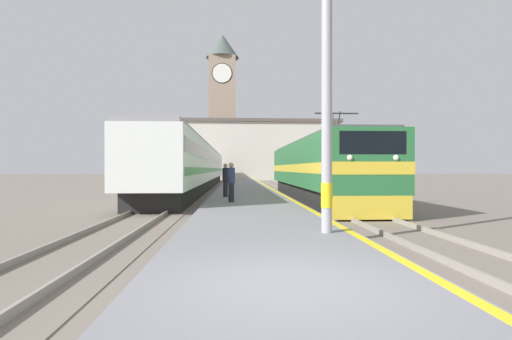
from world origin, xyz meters
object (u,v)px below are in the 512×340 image
object	(u,v)px
locomotive_train	(315,170)
person_on_platform	(231,181)
passenger_train	(198,166)
clock_tower	(222,101)
second_waiting_passenger	(225,179)
catenary_mast	(331,55)

from	to	relation	value
locomotive_train	person_on_platform	bearing A→B (deg)	-136.13
passenger_train	clock_tower	xyz separation A→B (m)	(1.06, 36.69, 12.21)
second_waiting_passenger	locomotive_train	bearing A→B (deg)	14.04
catenary_mast	clock_tower	size ratio (longest dim) A/B	0.32
locomotive_train	second_waiting_passenger	world-z (taller)	locomotive_train
catenary_mast	clock_tower	distance (m)	65.33
passenger_train	catenary_mast	xyz separation A→B (m)	(5.72, -27.76, 2.52)
clock_tower	passenger_train	bearing A→B (deg)	-91.66
second_waiting_passenger	clock_tower	xyz separation A→B (m)	(-1.83, 52.20, 13.01)
passenger_train	clock_tower	world-z (taller)	clock_tower
person_on_platform	second_waiting_passenger	bearing A→B (deg)	95.91
locomotive_train	clock_tower	distance (m)	52.88
second_waiting_passenger	clock_tower	bearing A→B (deg)	92.00
catenary_mast	passenger_train	bearing A→B (deg)	101.65
clock_tower	catenary_mast	bearing A→B (deg)	-85.86
passenger_train	catenary_mast	distance (m)	28.45
passenger_train	person_on_platform	world-z (taller)	passenger_train
passenger_train	person_on_platform	xyz separation A→B (m)	(3.24, -18.88, -0.80)
locomotive_train	catenary_mast	world-z (taller)	catenary_mast
passenger_train	second_waiting_passenger	size ratio (longest dim) A/B	24.20
passenger_train	clock_tower	size ratio (longest dim) A/B	1.66
catenary_mast	second_waiting_passenger	world-z (taller)	catenary_mast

